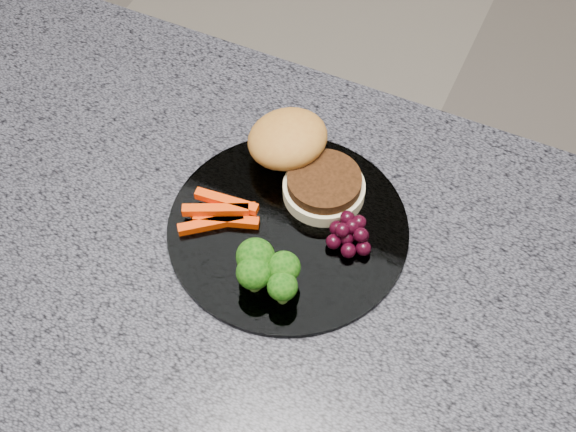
% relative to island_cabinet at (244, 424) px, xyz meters
% --- Properties ---
extents(island_cabinet, '(1.20, 0.60, 0.86)m').
position_rel_island_cabinet_xyz_m(island_cabinet, '(0.00, 0.00, 0.00)').
color(island_cabinet, brown).
rests_on(island_cabinet, ground).
extents(countertop, '(1.20, 0.60, 0.04)m').
position_rel_island_cabinet_xyz_m(countertop, '(0.00, 0.00, 0.45)').
color(countertop, '#4F4F59').
rests_on(countertop, island_cabinet).
extents(plate, '(0.26, 0.26, 0.01)m').
position_rel_island_cabinet_xyz_m(plate, '(0.04, 0.06, 0.47)').
color(plate, white).
rests_on(plate, countertop).
extents(burger, '(0.17, 0.14, 0.05)m').
position_rel_island_cabinet_xyz_m(burger, '(0.02, 0.14, 0.50)').
color(burger, '#F7E7AE').
rests_on(burger, plate).
extents(carrot_sticks, '(0.08, 0.07, 0.02)m').
position_rel_island_cabinet_xyz_m(carrot_sticks, '(-0.03, 0.04, 0.48)').
color(carrot_sticks, '#F93C04').
rests_on(carrot_sticks, plate).
extents(broccoli, '(0.07, 0.05, 0.05)m').
position_rel_island_cabinet_xyz_m(broccoli, '(0.05, -0.01, 0.50)').
color(broccoli, '#5B8430').
rests_on(broccoli, plate).
extents(grape_bunch, '(0.05, 0.05, 0.03)m').
position_rel_island_cabinet_xyz_m(grape_bunch, '(0.11, 0.08, 0.49)').
color(grape_bunch, black).
rests_on(grape_bunch, plate).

